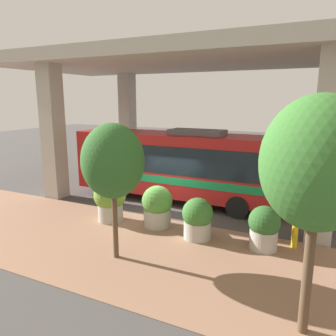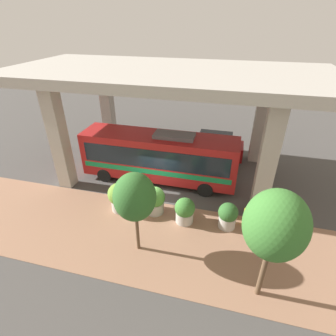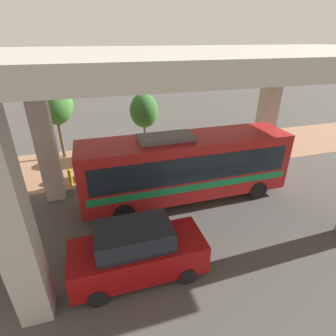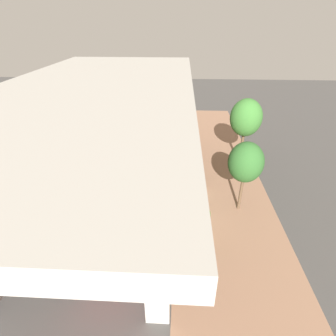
# 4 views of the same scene
# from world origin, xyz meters

# --- Properties ---
(ground_plane) EXTENTS (80.00, 80.00, 0.00)m
(ground_plane) POSITION_xyz_m (0.00, 0.00, 0.00)
(ground_plane) COLOR #474442
(ground_plane) RESTS_ON ground
(sidewalk_strip) EXTENTS (6.00, 40.00, 0.02)m
(sidewalk_strip) POSITION_xyz_m (-3.00, 0.00, 0.01)
(sidewalk_strip) COLOR #936B51
(sidewalk_strip) RESTS_ON ground
(overpass) EXTENTS (9.40, 20.63, 7.38)m
(overpass) POSITION_xyz_m (4.00, 0.00, 6.49)
(overpass) COLOR #ADA89E
(overpass) RESTS_ON ground
(bus) EXTENTS (2.59, 10.52, 3.66)m
(bus) POSITION_xyz_m (2.62, 0.31, 1.98)
(bus) COLOR #B21E1E
(bus) RESTS_ON ground
(fire_hydrant) EXTENTS (0.43, 0.21, 1.05)m
(fire_hydrant) POSITION_xyz_m (-0.52, -5.60, 0.53)
(fire_hydrant) COLOR gold
(fire_hydrant) RESTS_ON ground
(planter_front) EXTENTS (1.08, 1.08, 1.55)m
(planter_front) POSITION_xyz_m (-1.10, -4.65, 0.79)
(planter_front) COLOR #ADA89E
(planter_front) RESTS_ON ground
(planter_middle) EXTENTS (1.35, 1.35, 1.83)m
(planter_middle) POSITION_xyz_m (-1.19, 1.67, 0.96)
(planter_middle) COLOR #ADA89E
(planter_middle) RESTS_ON ground
(planter_back) EXTENTS (1.14, 1.14, 1.56)m
(planter_back) POSITION_xyz_m (-1.27, -2.29, 0.79)
(planter_back) COLOR #ADA89E
(planter_back) RESTS_ON ground
(planter_extra) EXTENTS (1.24, 1.24, 1.70)m
(planter_extra) POSITION_xyz_m (-0.87, -0.41, 0.85)
(planter_extra) COLOR #ADA89E
(planter_extra) RESTS_ON ground
(street_tree_near) EXTENTS (2.31, 2.31, 5.22)m
(street_tree_near) POSITION_xyz_m (-4.91, -6.18, 3.81)
(street_tree_near) COLOR brown
(street_tree_near) RESTS_ON ground
(street_tree_far) EXTENTS (1.96, 1.96, 4.40)m
(street_tree_far) POSITION_xyz_m (-3.82, -0.43, 3.21)
(street_tree_far) COLOR brown
(street_tree_far) RESTS_ON ground
(parked_car) EXTENTS (1.98, 4.69, 2.15)m
(parked_car) POSITION_xyz_m (6.92, -3.03, 1.04)
(parked_car) COLOR maroon
(parked_car) RESTS_ON ground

